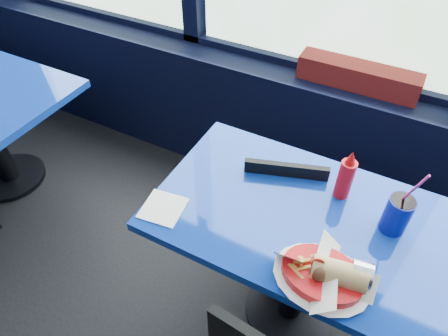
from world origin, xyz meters
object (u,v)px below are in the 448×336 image
ketchup_bottle (346,177)px  soda_cup (397,214)px  near_table (304,245)px  planter_box (359,75)px  chair_near_back (293,206)px  food_basket (325,275)px

ketchup_bottle → soda_cup: (0.21, -0.07, -0.02)m
near_table → ketchup_bottle: size_ratio=5.25×
planter_box → ketchup_bottle: ketchup_bottle is taller
chair_near_back → soda_cup: size_ratio=2.55×
near_table → soda_cup: soda_cup is taller
near_table → planter_box: planter_box is taller
chair_near_back → food_basket: 0.65m
chair_near_back → ketchup_bottle: size_ratio=3.54×
chair_near_back → planter_box: size_ratio=1.33×
chair_near_back → ketchup_bottle: ketchup_bottle is taller
food_basket → ketchup_bottle: ketchup_bottle is taller
near_table → ketchup_bottle: (0.06, 0.17, 0.28)m
food_basket → ketchup_bottle: bearing=113.7°
planter_box → food_basket: bearing=-80.3°
near_table → planter_box: (-0.08, 0.90, 0.29)m
food_basket → ketchup_bottle: 0.41m
food_basket → soda_cup: (0.16, 0.33, 0.04)m
chair_near_back → food_basket: food_basket is taller
planter_box → soda_cup: bearing=-66.6°
planter_box → ketchup_bottle: bearing=-79.2°
ketchup_bottle → near_table: bearing=-111.2°
near_table → soda_cup: size_ratio=3.78×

